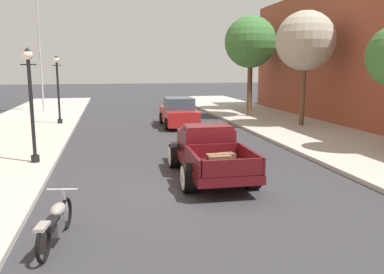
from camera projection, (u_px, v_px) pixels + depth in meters
The scene contains 10 objects.
ground_plane at pixel (206, 186), 11.18m from camera, with size 140.00×140.00×0.00m, color #333338.
hotrod_truck_maroon at pixel (208, 151), 12.25m from camera, with size 2.27×4.98×1.58m.
motorcycle_parked at pixel (56, 222), 7.48m from camera, with size 0.65×2.10×0.93m.
car_background_red at pixel (179, 113), 22.31m from camera, with size 1.94×4.34×1.65m.
street_lamp_near at pixel (31, 97), 12.99m from camera, with size 0.50×0.32×3.85m.
street_lamp_far at pixel (58, 84), 22.18m from camera, with size 0.50×0.32×3.85m.
flagpole at pixel (42, 32), 27.62m from camera, with size 1.74×0.16×9.16m.
street_tree_second at pixel (305, 41), 20.97m from camera, with size 3.19×3.19×6.18m.
street_tree_third at pixel (250, 42), 25.10m from camera, with size 3.31×3.31×6.44m.
street_tree_farthest at pixel (251, 46), 29.38m from camera, with size 2.98×2.98×6.25m.
Camera 1 is at (-2.62, -10.43, 3.37)m, focal length 36.56 mm.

